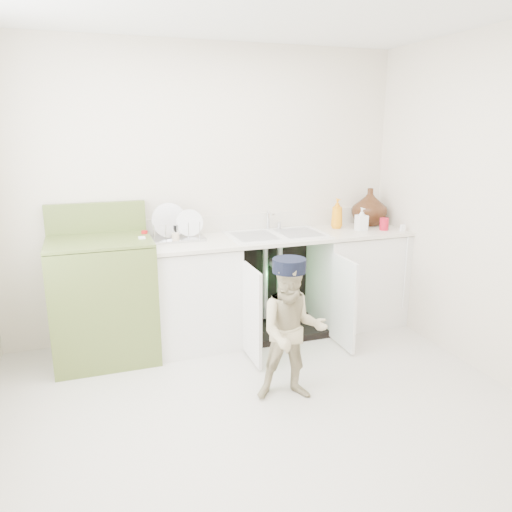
{
  "coord_description": "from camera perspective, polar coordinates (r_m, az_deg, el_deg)",
  "views": [
    {
      "loc": [
        -1.02,
        -2.75,
        1.82
      ],
      "look_at": [
        0.18,
        0.7,
        0.87
      ],
      "focal_mm": 35.0,
      "sensor_mm": 36.0,
      "label": 1
    }
  ],
  "objects": [
    {
      "name": "ground",
      "position": [
        3.45,
        1.01,
        -17.22
      ],
      "size": [
        3.5,
        3.5,
        0.0
      ],
      "primitive_type": "plane",
      "color": "beige",
      "rests_on": "ground"
    },
    {
      "name": "counter_run",
      "position": [
        4.48,
        2.74,
        -2.79
      ],
      "size": [
        2.44,
        1.02,
        1.25
      ],
      "color": "white",
      "rests_on": "ground"
    },
    {
      "name": "repair_worker",
      "position": [
        3.38,
        4.17,
        -8.43
      ],
      "size": [
        0.66,
        1.0,
        0.99
      ],
      "rotation": [
        0.0,
        0.0,
        -0.25
      ],
      "color": "#C6B38E",
      "rests_on": "ground"
    },
    {
      "name": "room_shell",
      "position": [
        2.98,
        1.12,
        3.6
      ],
      "size": [
        6.0,
        5.5,
        1.26
      ],
      "color": "beige",
      "rests_on": "ground"
    },
    {
      "name": "avocado_stove",
      "position": [
        4.14,
        -17.05,
        -4.56
      ],
      "size": [
        0.79,
        0.65,
        1.22
      ],
      "color": "#5C7031",
      "rests_on": "ground"
    }
  ]
}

